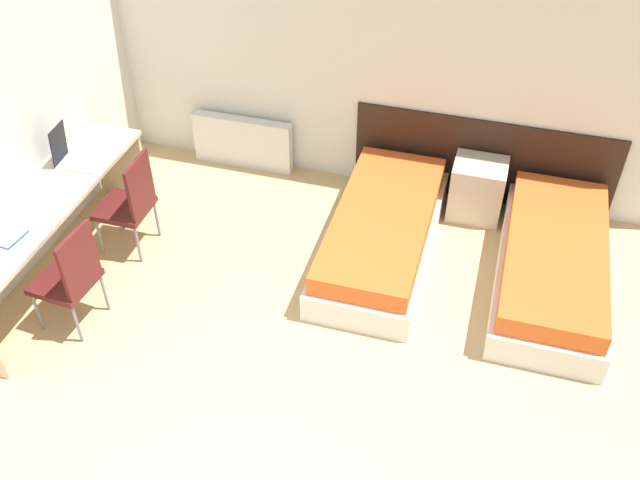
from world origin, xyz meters
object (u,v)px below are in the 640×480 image
bed_near_window (382,233)px  chair_near_notebook (70,275)px  chair_near_laptop (130,201)px  laptop (72,156)px  nightstand (477,189)px  bed_near_door (553,265)px

bed_near_window → chair_near_notebook: chair_near_notebook is taller
bed_near_window → chair_near_notebook: (-2.07, -1.46, 0.29)m
bed_near_window → chair_near_laptop: (-2.07, -0.52, 0.29)m
chair_near_notebook → laptop: bearing=121.6°
bed_near_window → nightstand: 1.06m
bed_near_window → bed_near_door: size_ratio=1.00×
bed_near_window → laptop: laptop is taller
laptop → chair_near_notebook: bearing=-67.6°
bed_near_window → laptop: (-2.57, -0.47, 0.62)m
bed_near_window → bed_near_door: (1.43, 0.00, 0.00)m
bed_near_door → nightstand: size_ratio=3.55×
chair_near_notebook → nightstand: bearing=43.9°
nightstand → laptop: size_ratio=1.59×
bed_near_door → nightstand: 1.06m
chair_near_laptop → laptop: bearing=174.3°
bed_near_door → chair_near_laptop: size_ratio=2.11×
nightstand → chair_near_notebook: (-2.79, -2.24, 0.22)m
nightstand → chair_near_laptop: size_ratio=0.59×
bed_near_door → chair_near_laptop: bearing=-171.6°
chair_near_notebook → bed_near_window: bearing=40.3°
bed_near_door → laptop: laptop is taller
chair_near_laptop → chair_near_notebook: (-0.00, -0.94, 0.00)m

